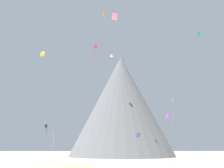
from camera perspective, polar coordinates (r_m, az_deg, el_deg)
dune_foreground_left at (r=53.32m, az=-23.84°, el=-18.66°), size 21.85×26.03×1.85m
rock_massif at (r=102.30m, az=3.06°, el=-5.86°), size 59.98×59.98×45.64m
kite_teal_high at (r=60.84m, az=21.17°, el=11.73°), size 0.57×0.39×1.01m
kite_black_low at (r=86.28m, az=-16.43°, el=-10.45°), size 1.01×0.54×3.52m
kite_white_high at (r=92.01m, az=-0.07°, el=7.17°), size 1.17×1.19×0.93m
kite_indigo_low at (r=63.47m, az=6.64°, el=-12.80°), size 1.21×1.21×2.62m
kite_pink_high at (r=56.45m, az=0.69°, el=16.79°), size 1.43×1.36×3.11m
kite_green_low at (r=86.07m, az=3.33°, el=-9.57°), size 1.39×1.41×3.05m
kite_orange_high at (r=61.11m, az=-2.02°, el=17.49°), size 0.59×0.75×1.25m
kite_rainbow_mid at (r=71.15m, az=15.21°, el=-4.65°), size 0.53×0.77×5.19m
kite_red_high at (r=86.02m, az=2.93°, el=6.50°), size 0.49×0.98×1.13m
kite_yellow_low at (r=80.89m, az=-14.75°, el=-12.75°), size 0.43×0.77×4.67m
kite_magenta_high at (r=62.48m, az=-4.22°, el=9.01°), size 1.12×0.51×4.48m
kite_violet_low at (r=65.87m, az=13.88°, el=-8.03°), size 1.04×2.00×3.85m
kite_gold_high at (r=84.60m, az=-17.32°, el=7.33°), size 2.11×1.35×5.12m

